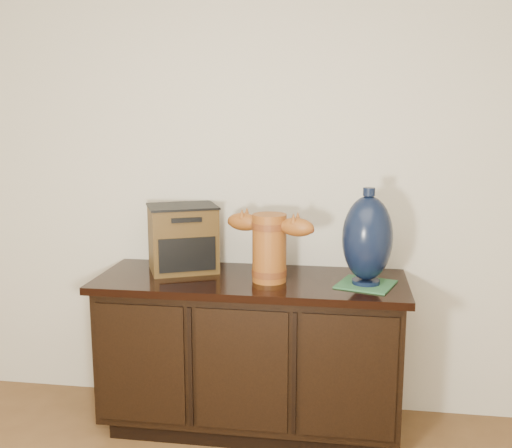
% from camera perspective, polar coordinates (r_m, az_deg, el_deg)
% --- Properties ---
extents(sideboard, '(1.46, 0.56, 0.75)m').
position_cam_1_polar(sideboard, '(2.96, -0.50, -12.04)').
color(sideboard, black).
rests_on(sideboard, ground).
extents(terracotta_vessel, '(0.44, 0.23, 0.31)m').
position_cam_1_polar(terracotta_vessel, '(2.75, 1.28, -1.88)').
color(terracotta_vessel, '#96511B').
rests_on(terracotta_vessel, sideboard).
extents(tv_radio, '(0.40, 0.37, 0.33)m').
position_cam_1_polar(tv_radio, '(2.96, -6.97, -1.34)').
color(tv_radio, '#422D10').
rests_on(tv_radio, sideboard).
extents(green_mat, '(0.30, 0.30, 0.01)m').
position_cam_1_polar(green_mat, '(2.77, 10.42, -5.66)').
color(green_mat, '#2B5F38').
rests_on(green_mat, sideboard).
extents(lamp_base, '(0.28, 0.28, 0.44)m').
position_cam_1_polar(lamp_base, '(2.72, 10.56, -1.38)').
color(lamp_base, black).
rests_on(lamp_base, green_mat).
extents(spray_can, '(0.07, 0.07, 0.20)m').
position_cam_1_polar(spray_can, '(2.93, 2.07, -2.71)').
color(spray_can, maroon).
rests_on(spray_can, sideboard).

